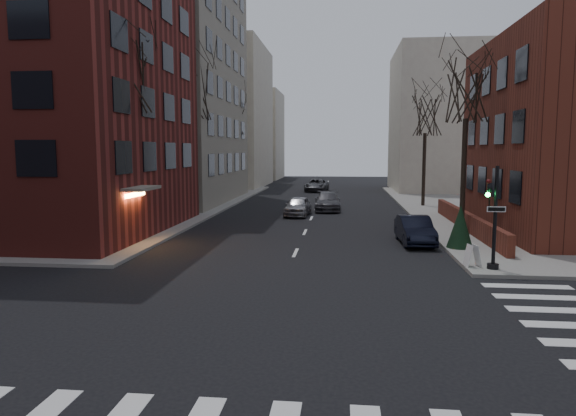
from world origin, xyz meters
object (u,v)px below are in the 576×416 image
(traffic_signal, at_px, (493,224))
(tree_left_a, at_px, (125,75))
(car_lane_silver, at_px, (298,206))
(streetlamp_near, at_px, (187,157))
(streetlamp_far, at_px, (244,155))
(parked_sedan, at_px, (415,230))
(tree_left_c, at_px, (234,117))
(tree_right_b, at_px, (426,115))
(car_lane_gray, at_px, (328,201))
(evergreen_shrub, at_px, (460,226))
(car_lane_far, at_px, (317,185))
(sandwich_board, at_px, (472,255))
(tree_left_b, at_px, (194,93))
(tree_right_a, at_px, (467,89))

(traffic_signal, bearing_deg, tree_left_a, 163.35)
(car_lane_silver, bearing_deg, tree_left_a, -120.03)
(streetlamp_near, height_order, streetlamp_far, same)
(tree_left_a, bearing_deg, parked_sedan, 3.62)
(traffic_signal, height_order, streetlamp_far, streetlamp_far)
(traffic_signal, distance_m, parked_sedan, 6.41)
(tree_left_c, bearing_deg, parked_sedan, -59.77)
(tree_left_c, height_order, tree_right_b, tree_left_c)
(tree_left_a, bearing_deg, car_lane_gray, 56.57)
(traffic_signal, distance_m, tree_left_a, 18.66)
(evergreen_shrub, bearing_deg, parked_sedan, 139.34)
(car_lane_silver, distance_m, car_lane_far, 21.81)
(car_lane_far, xyz_separation_m, sandwich_board, (8.10, -37.80, -0.12))
(tree_left_c, xyz_separation_m, streetlamp_far, (0.60, 2.00, -3.79))
(tree_left_a, bearing_deg, evergreen_shrub, -2.37)
(streetlamp_far, distance_m, parked_sedan, 30.69)
(streetlamp_far, distance_m, evergreen_shrub, 32.93)
(tree_left_b, bearing_deg, traffic_signal, -45.46)
(tree_left_c, relative_size, streetlamp_far, 1.55)
(tree_right_b, relative_size, car_lane_silver, 2.24)
(tree_right_b, relative_size, car_lane_gray, 1.89)
(tree_left_a, height_order, tree_left_b, tree_left_b)
(traffic_signal, height_order, tree_left_a, tree_left_a)
(tree_right_a, relative_size, sandwich_board, 11.10)
(car_lane_silver, bearing_deg, streetlamp_near, -150.61)
(car_lane_gray, bearing_deg, car_lane_silver, -122.29)
(streetlamp_near, height_order, parked_sedan, streetlamp_near)
(tree_right_a, distance_m, car_lane_silver, 14.32)
(tree_left_b, height_order, tree_right_b, tree_left_b)
(evergreen_shrub, bearing_deg, streetlamp_near, 151.34)
(streetlamp_near, xyz_separation_m, sandwich_board, (15.50, -12.64, -3.65))
(tree_left_c, relative_size, evergreen_shrub, 4.81)
(streetlamp_near, relative_size, car_lane_far, 1.23)
(tree_right_a, distance_m, streetlamp_far, 29.65)
(traffic_signal, relative_size, tree_right_a, 0.41)
(tree_right_a, xyz_separation_m, tree_right_b, (0.00, 14.00, -0.44))
(tree_left_c, xyz_separation_m, tree_right_b, (17.60, -8.00, -0.44))
(sandwich_board, bearing_deg, streetlamp_far, 103.71)
(tree_left_c, xyz_separation_m, car_lane_gray, (9.78, -11.18, -7.32))
(car_lane_silver, bearing_deg, tree_left_b, 179.44)
(tree_left_c, bearing_deg, tree_left_a, -90.00)
(traffic_signal, bearing_deg, car_lane_silver, 118.83)
(tree_left_c, height_order, car_lane_gray, tree_left_c)
(tree_right_b, xyz_separation_m, evergreen_shrub, (-1.12, -18.68, -6.43))
(traffic_signal, xyz_separation_m, streetlamp_near, (-16.14, 13.01, 2.33))
(tree_right_b, height_order, car_lane_far, tree_right_b)
(tree_left_a, bearing_deg, car_lane_silver, 55.72)
(evergreen_shrub, bearing_deg, traffic_signal, -86.63)
(tree_right_b, height_order, sandwich_board, tree_right_b)
(streetlamp_near, bearing_deg, tree_left_a, -94.29)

